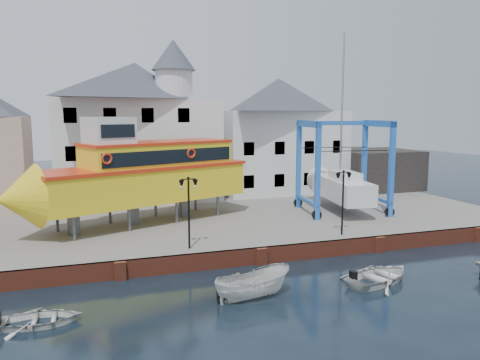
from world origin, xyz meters
name	(u,v)px	position (x,y,z in m)	size (l,w,h in m)	color
ground	(261,264)	(0.00, 0.00, 0.00)	(140.00, 140.00, 0.00)	black
hardstanding	(213,217)	(0.00, 11.00, 0.50)	(44.00, 22.00, 1.00)	slate
quay_wall	(261,256)	(0.00, 0.10, 0.50)	(44.00, 0.47, 1.00)	maroon
building_white_main	(138,129)	(-4.87, 18.39, 7.34)	(14.00, 8.30, 14.00)	silver
building_white_right	(278,135)	(9.00, 19.00, 6.60)	(12.00, 8.00, 11.20)	silver
shed_dark	(374,169)	(19.00, 17.00, 3.00)	(8.00, 7.00, 4.00)	black
lamp_post_left	(189,194)	(-4.00, 1.20, 4.17)	(1.12, 0.32, 4.20)	black
lamp_post_right	(343,186)	(6.00, 1.20, 4.17)	(1.12, 0.32, 4.20)	black
tour_boat	(133,175)	(-6.45, 8.21, 4.54)	(17.52, 10.25, 7.51)	#59595E
travel_lift	(338,181)	(9.82, 8.37, 3.31)	(7.14, 9.43, 13.87)	blue
motorboat_a	(253,298)	(-2.18, -4.58, 0.00)	(1.51, 4.02, 1.55)	silver
motorboat_b	(380,282)	(4.89, -4.58, 0.00)	(3.05, 4.27, 0.88)	silver
motorboat_d	(40,324)	(-11.57, -4.43, 0.00)	(2.40, 3.36, 0.70)	silver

